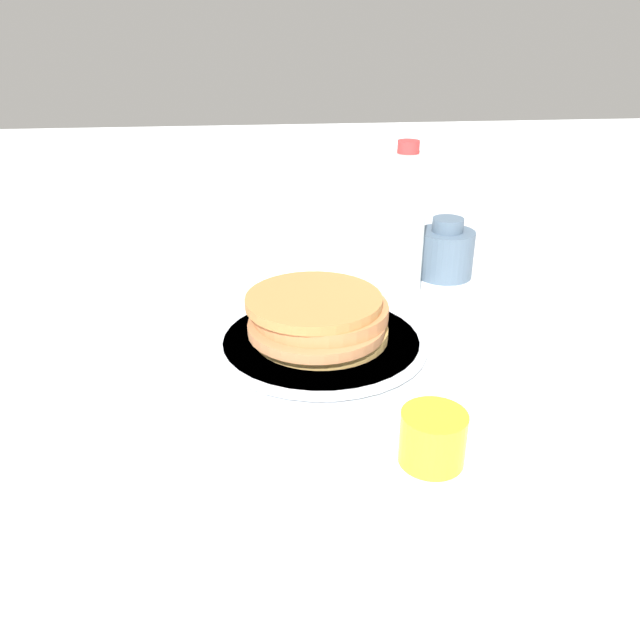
{
  "coord_description": "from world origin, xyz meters",
  "views": [
    {
      "loc": [
        0.73,
        -0.08,
        0.41
      ],
      "look_at": [
        -0.02,
        -0.0,
        0.04
      ],
      "focal_mm": 35.0,
      "sensor_mm": 36.0,
      "label": 1
    }
  ],
  "objects_px": {
    "pancake_stack": "(318,318)",
    "water_bottle_near": "(404,228)",
    "juice_glass": "(433,438)",
    "cream_jug": "(445,252)",
    "plate": "(320,342)"
  },
  "relations": [
    {
      "from": "pancake_stack",
      "to": "water_bottle_near",
      "type": "relative_size",
      "value": 0.8
    },
    {
      "from": "juice_glass",
      "to": "pancake_stack",
      "type": "bearing_deg",
      "value": -161.31
    },
    {
      "from": "juice_glass",
      "to": "cream_jug",
      "type": "relative_size",
      "value": 0.65
    },
    {
      "from": "water_bottle_near",
      "to": "plate",
      "type": "bearing_deg",
      "value": -43.97
    },
    {
      "from": "plate",
      "to": "cream_jug",
      "type": "distance_m",
      "value": 0.34
    },
    {
      "from": "plate",
      "to": "cream_jug",
      "type": "xyz_separation_m",
      "value": [
        -0.24,
        0.24,
        0.04
      ]
    },
    {
      "from": "cream_jug",
      "to": "water_bottle_near",
      "type": "xyz_separation_m",
      "value": [
        0.08,
        -0.1,
        0.07
      ]
    },
    {
      "from": "pancake_stack",
      "to": "water_bottle_near",
      "type": "height_order",
      "value": "water_bottle_near"
    },
    {
      "from": "plate",
      "to": "juice_glass",
      "type": "bearing_deg",
      "value": 18.44
    },
    {
      "from": "plate",
      "to": "cream_jug",
      "type": "bearing_deg",
      "value": 134.11
    },
    {
      "from": "juice_glass",
      "to": "cream_jug",
      "type": "height_order",
      "value": "cream_jug"
    },
    {
      "from": "pancake_stack",
      "to": "juice_glass",
      "type": "bearing_deg",
      "value": 18.69
    },
    {
      "from": "plate",
      "to": "water_bottle_near",
      "type": "bearing_deg",
      "value": 136.03
    },
    {
      "from": "pancake_stack",
      "to": "juice_glass",
      "type": "height_order",
      "value": "pancake_stack"
    },
    {
      "from": "pancake_stack",
      "to": "juice_glass",
      "type": "relative_size",
      "value": 2.97
    }
  ]
}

